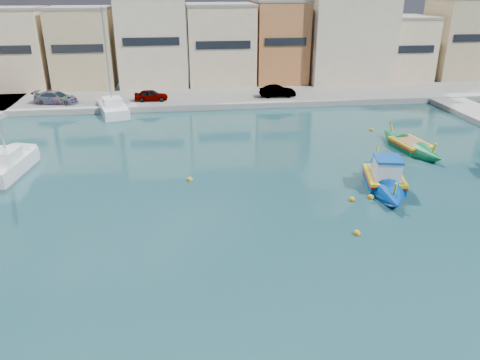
{
  "coord_description": "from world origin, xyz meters",
  "views": [
    {
      "loc": [
        -11.09,
        -19.1,
        12.09
      ],
      "look_at": [
        -7.78,
        6.0,
        1.4
      ],
      "focal_mm": 35.0,
      "sensor_mm": 36.0,
      "label": 1
    }
  ],
  "objects_px": {
    "church_block": "(346,15)",
    "luzzu_green": "(410,146)",
    "luzzu_blue_cabin": "(384,180)",
    "yacht_midnorth": "(17,158)",
    "yacht_north": "(110,106)"
  },
  "relations": [
    {
      "from": "church_block",
      "to": "luzzu_green",
      "type": "bearing_deg",
      "value": -97.15
    },
    {
      "from": "luzzu_blue_cabin",
      "to": "luzzu_green",
      "type": "bearing_deg",
      "value": 52.55
    },
    {
      "from": "luzzu_green",
      "to": "yacht_midnorth",
      "type": "relative_size",
      "value": 0.7
    },
    {
      "from": "church_block",
      "to": "yacht_north",
      "type": "relative_size",
      "value": 1.75
    },
    {
      "from": "luzzu_green",
      "to": "yacht_midnorth",
      "type": "xyz_separation_m",
      "value": [
        -29.58,
        0.67,
        0.19
      ]
    },
    {
      "from": "church_block",
      "to": "luzzu_green",
      "type": "xyz_separation_m",
      "value": [
        -3.31,
        -26.37,
        -8.14
      ]
    },
    {
      "from": "yacht_north",
      "to": "luzzu_blue_cabin",
      "type": "bearing_deg",
      "value": -48.23
    },
    {
      "from": "luzzu_blue_cabin",
      "to": "yacht_north",
      "type": "height_order",
      "value": "yacht_north"
    },
    {
      "from": "yacht_midnorth",
      "to": "luzzu_green",
      "type": "bearing_deg",
      "value": -1.3
    },
    {
      "from": "church_block",
      "to": "yacht_midnorth",
      "type": "relative_size",
      "value": 1.68
    },
    {
      "from": "luzzu_green",
      "to": "church_block",
      "type": "bearing_deg",
      "value": 82.85
    },
    {
      "from": "luzzu_green",
      "to": "yacht_north",
      "type": "xyz_separation_m",
      "value": [
        -24.83,
        15.84,
        0.17
      ]
    },
    {
      "from": "church_block",
      "to": "luzzu_blue_cabin",
      "type": "distance_m",
      "value": 34.77
    },
    {
      "from": "yacht_north",
      "to": "yacht_midnorth",
      "type": "height_order",
      "value": "yacht_midnorth"
    },
    {
      "from": "luzzu_blue_cabin",
      "to": "yacht_midnorth",
      "type": "height_order",
      "value": "yacht_midnorth"
    }
  ]
}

